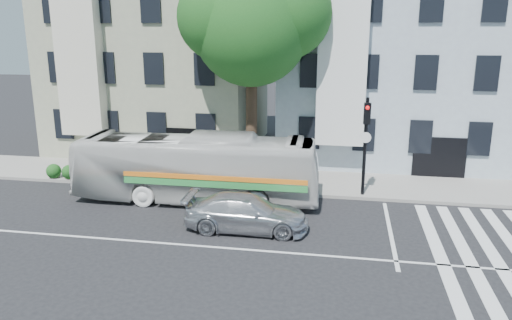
# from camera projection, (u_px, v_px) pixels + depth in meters

# --- Properties ---
(ground) EXTENTS (120.00, 120.00, 0.00)m
(ground) POSITION_uv_depth(u_px,v_px,m) (207.00, 247.00, 17.66)
(ground) COLOR black
(ground) RESTS_ON ground
(sidewalk_far) EXTENTS (80.00, 4.00, 0.15)m
(sidewalk_far) POSITION_uv_depth(u_px,v_px,m) (250.00, 179.00, 25.25)
(sidewalk_far) COLOR gray
(sidewalk_far) RESTS_ON ground
(building_left) EXTENTS (12.00, 10.00, 11.00)m
(building_left) POSITION_uv_depth(u_px,v_px,m) (162.00, 61.00, 31.72)
(building_left) COLOR gray
(building_left) RESTS_ON ground
(building_right) EXTENTS (12.00, 10.00, 11.00)m
(building_right) POSITION_uv_depth(u_px,v_px,m) (389.00, 63.00, 29.32)
(building_right) COLOR #99A6B6
(building_right) RESTS_ON ground
(street_tree) EXTENTS (7.30, 5.90, 11.10)m
(street_tree) POSITION_uv_depth(u_px,v_px,m) (253.00, 21.00, 23.95)
(street_tree) COLOR #2D2116
(street_tree) RESTS_ON ground
(bus) EXTENTS (2.95, 10.94, 3.02)m
(bus) POSITION_uv_depth(u_px,v_px,m) (196.00, 168.00, 22.04)
(bus) COLOR silver
(bus) RESTS_ON ground
(sedan) EXTENTS (2.03, 4.77, 1.37)m
(sedan) POSITION_uv_depth(u_px,v_px,m) (246.00, 213.00, 18.99)
(sedan) COLOR silver
(sedan) RESTS_ON ground
(hedge) EXTENTS (8.51, 2.33, 0.70)m
(hedge) POSITION_uv_depth(u_px,v_px,m) (133.00, 175.00, 24.47)
(hedge) COLOR #21591D
(hedge) RESTS_ON sidewalk_far
(traffic_signal) EXTENTS (0.48, 0.54, 4.57)m
(traffic_signal) POSITION_uv_depth(u_px,v_px,m) (366.00, 135.00, 21.97)
(traffic_signal) COLOR black
(traffic_signal) RESTS_ON ground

